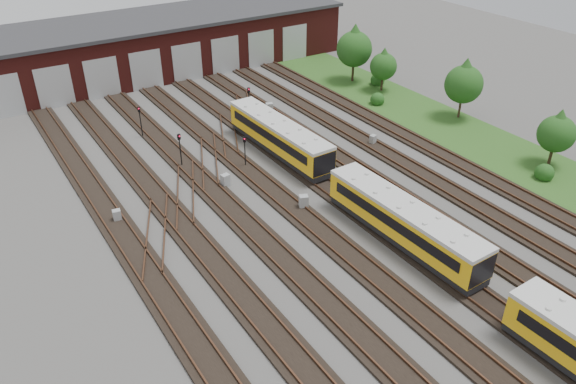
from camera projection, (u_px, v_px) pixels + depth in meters
ground at (344, 224)px, 40.79m from camera, size 120.00×120.00×0.00m
track_network at (337, 220)px, 41.08m from camera, size 30.40×70.00×0.33m
maintenance_shed at (143, 46)px, 67.94m from camera, size 51.00×12.50×6.35m
grass_verge at (432, 120)px, 56.77m from camera, size 8.00×55.00×0.05m
metro_train at (404, 222)px, 38.00m from camera, size 2.74×45.27×2.73m
signal_mast_0 at (180, 146)px, 47.33m from camera, size 0.28×0.27×3.05m
signal_mast_1 at (140, 118)px, 52.32m from camera, size 0.27×0.25×3.09m
signal_mast_2 at (249, 98)px, 56.64m from camera, size 0.28×0.27×3.07m
signal_mast_3 at (245, 148)px, 47.36m from camera, size 0.27×0.26×2.84m
relay_cabinet_0 at (117, 216)px, 40.88m from camera, size 0.64×0.56×0.95m
relay_cabinet_1 at (225, 180)px, 45.22m from camera, size 0.69×0.60×1.05m
relay_cabinet_2 at (304, 202)px, 42.35m from camera, size 0.82×0.77×1.10m
relay_cabinet_3 at (269, 108)px, 57.97m from camera, size 0.82×0.75×1.13m
relay_cabinet_4 at (373, 140)px, 51.82m from camera, size 0.65×0.58×0.91m
tree_0 at (355, 45)px, 64.29m from camera, size 4.09×4.09×6.78m
tree_1 at (384, 63)px, 62.22m from camera, size 3.01×3.01×4.98m
tree_2 at (464, 80)px, 55.26m from camera, size 3.77×3.77×6.25m
tree_3 at (558, 130)px, 46.84m from camera, size 3.14×3.14×5.21m
bush_0 at (545, 170)px, 46.12m from camera, size 1.55×1.55×1.55m
bush_1 at (378, 98)px, 60.00m from camera, size 1.51×1.51×1.51m
bush_2 at (378, 78)px, 65.05m from camera, size 1.62×1.62×1.62m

